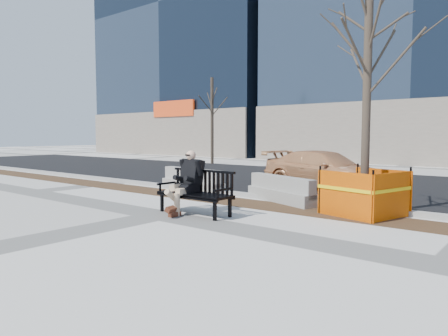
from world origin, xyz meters
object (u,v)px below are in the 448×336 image
at_px(tree_fence, 364,215).
at_px(sedan, 325,189).
at_px(jersey_barrier_right, 281,202).
at_px(bench, 195,214).
at_px(seated_man, 188,212).
at_px(jersey_barrier_left, 192,191).

bearing_deg(tree_fence, sedan, 126.19).
bearing_deg(sedan, jersey_barrier_right, -168.07).
xyz_separation_m(bench, seated_man, (-0.27, 0.06, 0.00)).
height_order(bench, tree_fence, tree_fence).
bearing_deg(tree_fence, bench, -142.69).
bearing_deg(tree_fence, jersey_barrier_right, 170.55).
height_order(seated_man, sedan, seated_man).
bearing_deg(seated_man, bench, -11.26).
bearing_deg(sedan, jersey_barrier_left, 143.08).
xyz_separation_m(sedan, jersey_barrier_right, (0.29, -3.37, 0.00)).
distance_m(seated_man, sedan, 6.14).
relative_size(tree_fence, jersey_barrier_left, 2.14).
distance_m(tree_fence, jersey_barrier_left, 5.95).
bearing_deg(jersey_barrier_left, tree_fence, 3.04).
relative_size(seated_man, jersey_barrier_right, 0.58).
distance_m(bench, jersey_barrier_right, 2.87).
xyz_separation_m(seated_man, tree_fence, (3.40, 2.33, 0.00)).
bearing_deg(jersey_barrier_left, seated_man, -40.25).
bearing_deg(sedan, bench, -176.39).
height_order(bench, sedan, sedan).
xyz_separation_m(tree_fence, sedan, (-2.77, 3.78, 0.00)).
height_order(seated_man, jersey_barrier_right, seated_man).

